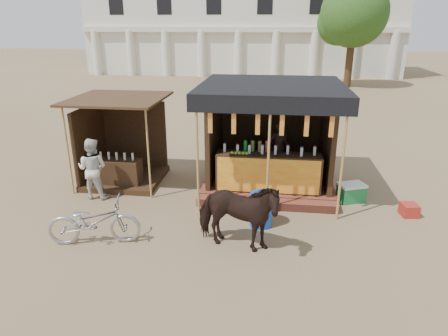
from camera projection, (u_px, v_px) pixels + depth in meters
name	position (u px, v px, depth m)	size (l,w,h in m)	color
ground	(214.00, 247.00, 7.99)	(120.00, 120.00, 0.00)	#846B4C
main_stall	(270.00, 150.00, 10.64)	(3.60, 3.61, 2.78)	brown
secondary_stall	(119.00, 151.00, 11.09)	(2.40, 2.40, 2.38)	#392514
cow	(237.00, 215.00, 7.68)	(0.79, 1.73, 1.47)	black
motorbike	(94.00, 222.00, 7.97)	(0.64, 1.83, 0.96)	#A09FA8
bystander	(92.00, 169.00, 9.98)	(0.76, 0.59, 1.56)	silver
blue_barrel	(261.00, 210.00, 8.71)	(0.49, 0.49, 0.76)	#1746B2
red_crate	(409.00, 210.00, 9.23)	(0.36, 0.37, 0.29)	maroon
cooler	(351.00, 192.00, 9.96)	(0.76, 0.65, 0.46)	#1B7C3C
background_building	(243.00, 25.00, 34.75)	(26.00, 7.45, 8.18)	silver
tree	(351.00, 16.00, 26.33)	(4.50, 4.40, 7.00)	#382314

